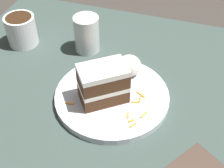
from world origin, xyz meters
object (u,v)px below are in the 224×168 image
Objects in this scene: cake_slice at (103,84)px; cream_dollop at (129,65)px; plate at (112,96)px; drinking_glass at (87,36)px; coffee_mug at (21,29)px; orange_garnish at (102,67)px.

cake_slice is 0.11m from cream_dollop.
drinking_glass is at bearing -52.56° from plate.
coffee_mug is at bearing -9.33° from cream_dollop.
plate is 0.21m from drinking_glass.
drinking_glass is at bearing -5.99° from cake_slice.
cake_slice is 0.22m from drinking_glass.
cake_slice is 0.12m from orange_garnish.
coffee_mug is (0.19, 0.03, 0.00)m from drinking_glass.
orange_garnish is at bearing 0.37° from cream_dollop.
cream_dollop is 1.02× the size of orange_garnish.
plate is at bearing 123.37° from orange_garnish.
plate is 0.34m from coffee_mug.
cream_dollop is at bearing 150.12° from drinking_glass.
orange_garnish is 0.67× the size of coffee_mug.
coffee_mug reaches higher than orange_garnish.
coffee_mug is at bearing -23.51° from plate.
drinking_glass is 0.19m from coffee_mug.
orange_garnish is (0.05, -0.08, 0.01)m from plate.
coffee_mug is (0.33, -0.05, 0.00)m from cream_dollop.
plate is 4.72× the size of orange_garnish.
orange_garnish is at bearing 131.01° from drinking_glass.
orange_garnish is (0.04, -0.10, -0.04)m from cake_slice.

